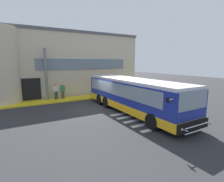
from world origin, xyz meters
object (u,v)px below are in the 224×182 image
bus_main_foreground (132,96)px  passenger_by_doorway (63,90)px  entry_support_column (46,74)px  passenger_near_column (56,91)px

bus_main_foreground → passenger_by_doorway: bearing=116.9°
entry_support_column → passenger_near_column: size_ratio=3.16×
passenger_near_column → passenger_by_doorway: (0.74, 0.04, 0.03)m
entry_support_column → passenger_near_column: (0.80, -0.41, -1.72)m
bus_main_foreground → passenger_near_column: (-4.49, 7.36, -0.25)m
entry_support_column → bus_main_foreground: 9.51m
bus_main_foreground → passenger_near_column: bus_main_foreground is taller
bus_main_foreground → passenger_near_column: size_ratio=6.80×
entry_support_column → passenger_by_doorway: entry_support_column is taller
passenger_by_doorway → entry_support_column: bearing=166.8°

